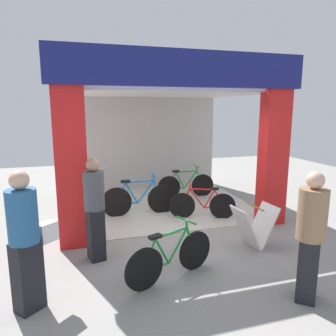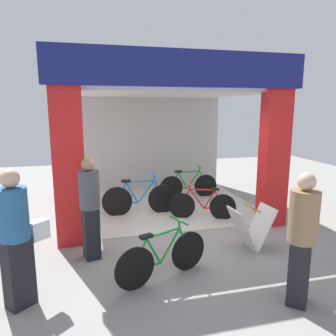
% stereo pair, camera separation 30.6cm
% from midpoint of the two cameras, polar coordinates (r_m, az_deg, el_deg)
% --- Properties ---
extents(ground_plane, '(17.19, 17.19, 0.00)m').
position_cam_midpoint_polar(ground_plane, '(6.46, 1.00, -11.58)').
color(ground_plane, gray).
rests_on(ground_plane, ground).
extents(shop_facade, '(4.79, 4.01, 3.47)m').
position_cam_midpoint_polar(shop_facade, '(7.70, -2.95, 6.23)').
color(shop_facade, beige).
rests_on(shop_facade, ground).
extents(bicycle_inside_0, '(1.42, 0.56, 0.82)m').
position_cam_midpoint_polar(bicycle_inside_0, '(7.15, 5.02, -6.59)').
color(bicycle_inside_0, black).
rests_on(bicycle_inside_0, ground).
extents(bicycle_inside_1, '(1.61, 0.44, 0.89)m').
position_cam_midpoint_polar(bicycle_inside_1, '(8.76, 2.24, -3.11)').
color(bicycle_inside_1, black).
rests_on(bicycle_inside_1, ground).
extents(bicycle_inside_2, '(1.75, 0.48, 0.96)m').
position_cam_midpoint_polar(bicycle_inside_2, '(7.37, -6.36, -5.60)').
color(bicycle_inside_2, black).
rests_on(bicycle_inside_2, ground).
extents(bicycle_parked_0, '(1.45, 0.61, 0.85)m').
position_cam_midpoint_polar(bicycle_parked_0, '(4.73, -1.40, -15.79)').
color(bicycle_parked_0, black).
rests_on(bicycle_parked_0, ground).
extents(sandwich_board_sign, '(0.77, 0.54, 0.77)m').
position_cam_midpoint_polar(sandwich_board_sign, '(5.87, 13.79, -10.24)').
color(sandwich_board_sign, silver).
rests_on(sandwich_board_sign, ground).
extents(pedestrian_0, '(0.62, 0.58, 1.76)m').
position_cam_midpoint_polar(pedestrian_0, '(4.28, -26.22, -11.51)').
color(pedestrian_0, black).
rests_on(pedestrian_0, ground).
extents(pedestrian_1, '(0.50, 0.50, 1.70)m').
position_cam_midpoint_polar(pedestrian_1, '(4.38, 22.49, -11.13)').
color(pedestrian_1, black).
rests_on(pedestrian_1, ground).
extents(pedestrian_3, '(0.39, 0.58, 1.69)m').
position_cam_midpoint_polar(pedestrian_3, '(5.29, -14.75, -7.07)').
color(pedestrian_3, black).
rests_on(pedestrian_3, ground).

